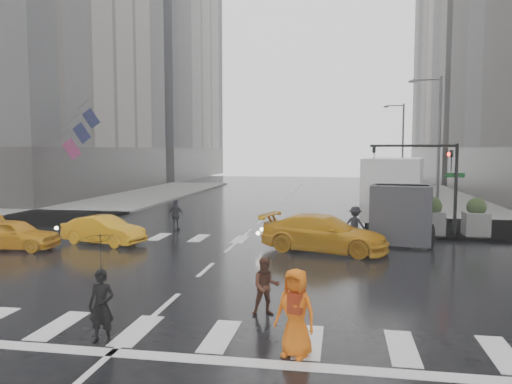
% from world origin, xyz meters
% --- Properties ---
extents(ground, '(120.00, 120.00, 0.00)m').
position_xyz_m(ground, '(0.00, 0.00, 0.00)').
color(ground, black).
rests_on(ground, ground).
extents(sidewalk_nw, '(35.00, 35.00, 0.15)m').
position_xyz_m(sidewalk_nw, '(-19.50, 17.50, 0.07)').
color(sidewalk_nw, slate).
rests_on(sidewalk_nw, ground).
extents(building_nw_far, '(26.05, 26.05, 44.00)m').
position_xyz_m(building_nw_far, '(-29.00, 56.00, 20.19)').
color(building_nw_far, slate).
rests_on(building_nw_far, ground).
extents(road_markings, '(18.00, 48.00, 0.01)m').
position_xyz_m(road_markings, '(0.00, 0.00, 0.01)').
color(road_markings, silver).
rests_on(road_markings, ground).
extents(traffic_signal_pole, '(4.45, 0.42, 4.50)m').
position_xyz_m(traffic_signal_pole, '(9.01, 8.01, 3.22)').
color(traffic_signal_pole, black).
rests_on(traffic_signal_pole, ground).
extents(street_lamp_near, '(2.15, 0.22, 9.00)m').
position_xyz_m(street_lamp_near, '(10.87, 18.00, 4.95)').
color(street_lamp_near, '#59595B').
rests_on(street_lamp_near, ground).
extents(street_lamp_far, '(2.15, 0.22, 9.00)m').
position_xyz_m(street_lamp_far, '(10.87, 38.00, 4.95)').
color(street_lamp_far, '#59595B').
rests_on(street_lamp_far, ground).
extents(planter_west, '(1.10, 1.10, 1.80)m').
position_xyz_m(planter_west, '(7.00, 8.20, 0.98)').
color(planter_west, slate).
rests_on(planter_west, ground).
extents(planter_mid, '(1.10, 1.10, 1.80)m').
position_xyz_m(planter_mid, '(9.00, 8.20, 0.98)').
color(planter_mid, slate).
rests_on(planter_mid, ground).
extents(planter_east, '(1.10, 1.10, 1.80)m').
position_xyz_m(planter_east, '(11.00, 8.20, 0.98)').
color(planter_east, slate).
rests_on(planter_east, ground).
extents(flag_cluster, '(2.87, 3.06, 4.69)m').
position_xyz_m(flag_cluster, '(-15.08, 18.50, 5.64)').
color(flag_cluster, '#59595B').
rests_on(flag_cluster, ground).
extents(pedestrian_black, '(0.99, 1.00, 2.43)m').
position_xyz_m(pedestrian_black, '(-0.47, -6.80, 1.62)').
color(pedestrian_black, black).
rests_on(pedestrian_black, ground).
extents(pedestrian_brown, '(0.84, 0.73, 1.49)m').
position_xyz_m(pedestrian_brown, '(2.80, -4.38, 0.74)').
color(pedestrian_brown, '#452518').
rests_on(pedestrian_brown, ground).
extents(pedestrian_orange, '(1.04, 0.87, 1.82)m').
position_xyz_m(pedestrian_orange, '(3.78, -6.80, 0.92)').
color(pedestrian_orange, orange).
rests_on(pedestrian_orange, ground).
extents(pedestrian_far_a, '(1.03, 0.75, 1.61)m').
position_xyz_m(pedestrian_far_a, '(-3.80, 7.95, 0.80)').
color(pedestrian_far_a, black).
rests_on(pedestrian_far_a, ground).
extents(pedestrian_far_b, '(1.23, 0.97, 1.67)m').
position_xyz_m(pedestrian_far_b, '(5.30, 6.01, 0.83)').
color(pedestrian_far_b, black).
rests_on(pedestrian_far_b, ground).
extents(taxi_front, '(3.89, 1.70, 1.30)m').
position_xyz_m(taxi_front, '(-8.99, 2.08, 0.65)').
color(taxi_front, orange).
rests_on(taxi_front, ground).
extents(taxi_mid, '(4.03, 2.20, 1.26)m').
position_xyz_m(taxi_mid, '(-5.77, 3.83, 0.63)').
color(taxi_mid, orange).
rests_on(taxi_mid, ground).
extents(taxi_rear, '(5.03, 3.24, 1.53)m').
position_xyz_m(taxi_rear, '(4.00, 3.87, 0.76)').
color(taxi_rear, orange).
rests_on(taxi_rear, ground).
extents(box_truck, '(2.67, 7.12, 3.78)m').
position_xyz_m(box_truck, '(7.30, 8.43, 2.02)').
color(box_truck, white).
rests_on(box_truck, ground).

